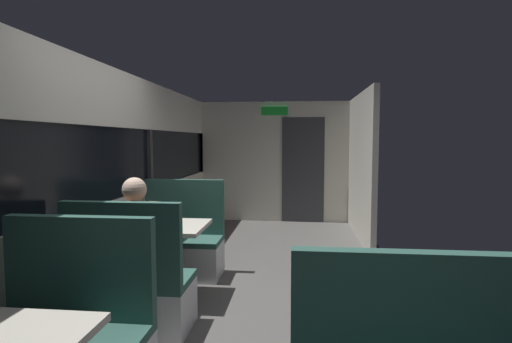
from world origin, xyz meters
name	(u,v)px	position (x,y,z in m)	size (l,w,h in m)	color
ground_plane	(248,313)	(0.00, 0.00, -0.01)	(3.30, 9.20, 0.02)	#514F4C
carriage_window_panel_left	(93,189)	(-1.45, 0.00, 1.11)	(0.09, 8.48, 2.30)	beige
carriage_end_bulkhead	(277,162)	(0.06, 4.19, 1.14)	(2.90, 0.11, 2.30)	beige
carriage_aisle_panel_right	(361,166)	(1.45, 3.00, 1.15)	(0.08, 2.40, 2.30)	beige
dining_table_mid_window	(160,235)	(-0.89, 0.23, 0.64)	(0.90, 0.70, 0.74)	#9E9EA3
bench_mid_window_facing_end	(131,292)	(-0.89, -0.47, 0.33)	(0.95, 0.50, 1.10)	silver
bench_mid_window_facing_entry	(181,247)	(-0.89, 0.93, 0.33)	(0.95, 0.50, 1.10)	silver
seated_passenger	(134,265)	(-0.89, -0.40, 0.54)	(0.47, 0.55, 1.26)	#26262D
coffee_cup_secondary	(169,218)	(-0.83, 0.34, 0.79)	(0.07, 0.07, 0.09)	#26598C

